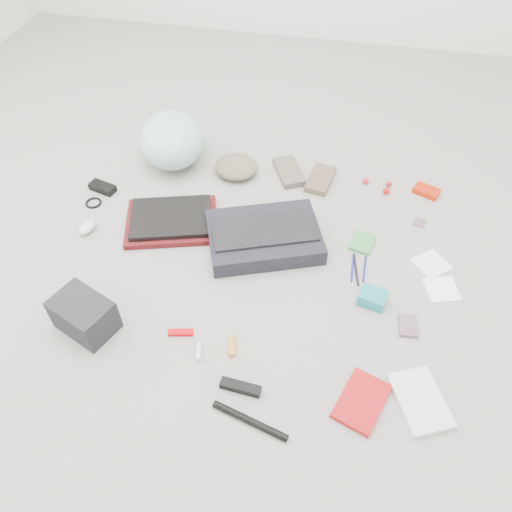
% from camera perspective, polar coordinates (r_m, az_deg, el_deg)
% --- Properties ---
extents(ground_plane, '(4.00, 4.00, 0.00)m').
position_cam_1_polar(ground_plane, '(1.93, -0.00, -0.99)').
color(ground_plane, gray).
extents(messenger_bag, '(0.52, 0.45, 0.07)m').
position_cam_1_polar(messenger_bag, '(1.99, 0.94, 2.21)').
color(messenger_bag, black).
rests_on(messenger_bag, ground_plane).
extents(bag_flap, '(0.45, 0.32, 0.01)m').
position_cam_1_polar(bag_flap, '(1.96, 0.95, 3.07)').
color(bag_flap, black).
rests_on(bag_flap, messenger_bag).
extents(laptop_sleeve, '(0.44, 0.37, 0.03)m').
position_cam_1_polar(laptop_sleeve, '(2.11, -9.61, 3.91)').
color(laptop_sleeve, '#581013').
rests_on(laptop_sleeve, ground_plane).
extents(laptop, '(0.38, 0.32, 0.02)m').
position_cam_1_polar(laptop, '(2.10, -9.70, 4.38)').
color(laptop, black).
rests_on(laptop, laptop_sleeve).
extents(bike_helmet, '(0.41, 0.45, 0.22)m').
position_cam_1_polar(bike_helmet, '(2.39, -9.60, 12.97)').
color(bike_helmet, '#AADFDE').
rests_on(bike_helmet, ground_plane).
extents(beanie, '(0.25, 0.24, 0.07)m').
position_cam_1_polar(beanie, '(2.33, -2.28, 10.16)').
color(beanie, '#6F614C').
rests_on(beanie, ground_plane).
extents(mitten_left, '(0.18, 0.23, 0.03)m').
position_cam_1_polar(mitten_left, '(2.33, 3.79, 9.59)').
color(mitten_left, '#62574C').
rests_on(mitten_left, ground_plane).
extents(mitten_right, '(0.13, 0.21, 0.03)m').
position_cam_1_polar(mitten_right, '(2.31, 7.38, 8.70)').
color(mitten_right, brown).
rests_on(mitten_right, ground_plane).
extents(power_brick, '(0.13, 0.08, 0.03)m').
position_cam_1_polar(power_brick, '(2.34, -17.14, 7.49)').
color(power_brick, black).
rests_on(power_brick, ground_plane).
extents(cable_coil, '(0.09, 0.09, 0.01)m').
position_cam_1_polar(cable_coil, '(2.29, -18.08, 5.81)').
color(cable_coil, black).
rests_on(cable_coil, ground_plane).
extents(mouse, '(0.07, 0.10, 0.04)m').
position_cam_1_polar(mouse, '(2.17, -18.72, 3.16)').
color(mouse, silver).
rests_on(mouse, ground_plane).
extents(camera_bag, '(0.24, 0.21, 0.13)m').
position_cam_1_polar(camera_bag, '(1.80, -19.05, -6.39)').
color(camera_bag, black).
rests_on(camera_bag, ground_plane).
extents(multitool, '(0.09, 0.04, 0.01)m').
position_cam_1_polar(multitool, '(1.76, -8.60, -8.64)').
color(multitool, '#BC0007').
rests_on(multitool, ground_plane).
extents(toiletry_tube_white, '(0.03, 0.07, 0.02)m').
position_cam_1_polar(toiletry_tube_white, '(1.70, -6.57, -10.76)').
color(toiletry_tube_white, silver).
rests_on(toiletry_tube_white, ground_plane).
extents(toiletry_tube_orange, '(0.04, 0.08, 0.02)m').
position_cam_1_polar(toiletry_tube_orange, '(1.70, -2.81, -10.23)').
color(toiletry_tube_orange, orange).
rests_on(toiletry_tube_orange, ground_plane).
extents(u_lock, '(0.13, 0.04, 0.03)m').
position_cam_1_polar(u_lock, '(1.63, -1.79, -14.76)').
color(u_lock, black).
rests_on(u_lock, ground_plane).
extents(bike_pump, '(0.25, 0.08, 0.02)m').
position_cam_1_polar(bike_pump, '(1.58, -0.69, -18.32)').
color(bike_pump, black).
rests_on(bike_pump, ground_plane).
extents(book_red, '(0.18, 0.22, 0.02)m').
position_cam_1_polar(book_red, '(1.64, 11.96, -15.93)').
color(book_red, red).
rests_on(book_red, ground_plane).
extents(book_white, '(0.21, 0.25, 0.02)m').
position_cam_1_polar(book_white, '(1.69, 18.27, -15.44)').
color(book_white, silver).
rests_on(book_white, ground_plane).
extents(notepad, '(0.11, 0.13, 0.01)m').
position_cam_1_polar(notepad, '(2.05, 12.07, 1.53)').
color(notepad, '#378A3F').
rests_on(notepad, ground_plane).
extents(pen_blue, '(0.01, 0.14, 0.01)m').
position_cam_1_polar(pen_blue, '(1.95, 10.96, -1.32)').
color(pen_blue, '#1612A2').
rests_on(pen_blue, ground_plane).
extents(pen_black, '(0.04, 0.16, 0.01)m').
position_cam_1_polar(pen_black, '(1.95, 11.36, -1.48)').
color(pen_black, black).
rests_on(pen_black, ground_plane).
extents(pen_navy, '(0.01, 0.13, 0.01)m').
position_cam_1_polar(pen_navy, '(1.96, 12.30, -1.43)').
color(pen_navy, navy).
rests_on(pen_navy, ground_plane).
extents(accordion_wallet, '(0.11, 0.10, 0.05)m').
position_cam_1_polar(accordion_wallet, '(1.85, 13.19, -4.67)').
color(accordion_wallet, teal).
rests_on(accordion_wallet, ground_plane).
extents(card_deck, '(0.07, 0.09, 0.02)m').
position_cam_1_polar(card_deck, '(1.83, 16.96, -7.65)').
color(card_deck, slate).
rests_on(card_deck, ground_plane).
extents(napkin_top, '(0.16, 0.16, 0.01)m').
position_cam_1_polar(napkin_top, '(2.05, 19.42, -0.89)').
color(napkin_top, white).
rests_on(napkin_top, ground_plane).
extents(napkin_bottom, '(0.14, 0.14, 0.01)m').
position_cam_1_polar(napkin_bottom, '(1.98, 20.46, -3.58)').
color(napkin_bottom, white).
rests_on(napkin_bottom, ground_plane).
extents(lollipop_a, '(0.03, 0.03, 0.03)m').
position_cam_1_polar(lollipop_a, '(2.33, 12.42, 8.40)').
color(lollipop_a, red).
rests_on(lollipop_a, ground_plane).
extents(lollipop_b, '(0.04, 0.04, 0.03)m').
position_cam_1_polar(lollipop_b, '(2.30, 14.66, 7.21)').
color(lollipop_b, red).
rests_on(lollipop_b, ground_plane).
extents(lollipop_c, '(0.03, 0.03, 0.03)m').
position_cam_1_polar(lollipop_c, '(2.34, 14.95, 7.96)').
color(lollipop_c, '#A41A25').
rests_on(lollipop_c, ground_plane).
extents(altoids_tin, '(0.13, 0.11, 0.02)m').
position_cam_1_polar(altoids_tin, '(2.35, 18.90, 7.04)').
color(altoids_tin, '#B62107').
rests_on(altoids_tin, ground_plane).
extents(stamp_sheet, '(0.06, 0.06, 0.00)m').
position_cam_1_polar(stamp_sheet, '(2.20, 18.17, 3.65)').
color(stamp_sheet, '#745367').
rests_on(stamp_sheet, ground_plane).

